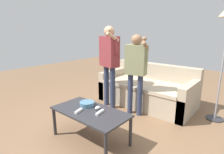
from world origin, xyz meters
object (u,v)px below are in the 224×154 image
Objects in this scene: game_remote_nunchuk at (98,108)px; player_center at (136,66)px; coffee_table at (90,114)px; couch at (148,90)px; snack_bowl at (87,104)px; game_remote_wand_far at (100,112)px; player_left at (109,58)px; game_remote_wand_near at (79,111)px.

player_center is (-0.03, 1.00, 0.44)m from game_remote_nunchuk.
coffee_table is 0.75× the size of player_center.
game_remote_nunchuk reaches higher than coffee_table.
coffee_table is 12.21× the size of game_remote_nunchuk.
couch reaches higher than snack_bowl.
couch is at bearing 86.58° from snack_bowl.
game_remote_wand_far is (0.14, -1.07, -0.45)m from player_center.
snack_bowl is at bearing -67.00° from player_left.
game_remote_wand_far is at bearing 31.26° from game_remote_wand_near.
game_remote_wand_near reaches higher than coffee_table.
game_remote_wand_far is (0.73, -1.05, -0.54)m from player_left.
snack_bowl is at bearing -99.85° from player_center.
snack_bowl is 0.21m from game_remote_nunchuk.
couch is 1.64m from snack_bowl.
coffee_table is 0.17m from game_remote_wand_near.
couch is at bearing 97.15° from player_center.
game_remote_wand_far is (0.16, 0.03, 0.07)m from coffee_table.
game_remote_nunchuk is 0.06× the size of player_left.
player_left is at bearing -128.64° from couch.
player_left is 1.40m from game_remote_wand_near.
couch is 12.12× the size of game_remote_wand_near.
player_left reaches higher than couch.
player_left is 1.39m from game_remote_wand_far.
snack_bowl is 0.15× the size of player_center.
player_left reaches higher than game_remote_nunchuk.
couch is 1.72m from coffee_table.
player_center is at bearing 97.67° from game_remote_wand_far.
player_center reaches higher than game_remote_nunchuk.
game_remote_nunchuk reaches higher than game_remote_wand_near.
player_left reaches higher than game_remote_wand_near.
coffee_table is at bearing -90.70° from player_center.
couch is 8.81× the size of snack_bowl.
couch is 1.18× the size of player_left.
player_left is (-0.58, 1.07, 0.61)m from coffee_table.
game_remote_wand_near is 0.29m from game_remote_wand_far.
game_remote_wand_far is (0.25, 0.15, -0.00)m from game_remote_wand_near.
couch is 11.28× the size of game_remote_wand_far.
game_remote_nunchuk is 0.26m from game_remote_wand_near.
snack_bowl is 1.37× the size of game_remote_wand_near.
game_remote_wand_near is at bearing -125.91° from coffee_table.
player_left reaches higher than coffee_table.
player_center is at bearing -82.85° from couch.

